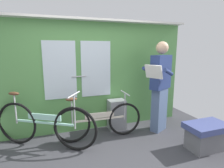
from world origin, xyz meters
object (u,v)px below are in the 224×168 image
bicycle_near_door (45,125)px  bench_seat_corner (206,135)px  passenger_reading_newspaper (160,85)px  bicycle_leaning_behind (99,121)px  trash_bin_by_wall (117,115)px

bicycle_near_door → bench_seat_corner: bicycle_near_door is taller
bicycle_near_door → passenger_reading_newspaper: size_ratio=0.89×
bicycle_near_door → bicycle_leaning_behind: (0.95, -0.03, -0.05)m
bicycle_leaning_behind → bench_seat_corner: bearing=-28.8°
trash_bin_by_wall → bench_seat_corner: (1.13, -1.25, -0.07)m
bicycle_leaning_behind → passenger_reading_newspaper: passenger_reading_newspaper is taller
bicycle_near_door → trash_bin_by_wall: bicycle_near_door is taller
bicycle_near_door → passenger_reading_newspaper: 2.27m
bicycle_leaning_behind → trash_bin_by_wall: (0.46, 0.30, -0.04)m
trash_bin_by_wall → bench_seat_corner: trash_bin_by_wall is taller
bicycle_near_door → trash_bin_by_wall: (1.41, 0.27, -0.09)m
passenger_reading_newspaper → bicycle_leaning_behind: bearing=-29.8°
bicycle_near_door → trash_bin_by_wall: 1.44m
trash_bin_by_wall → bench_seat_corner: bearing=-47.9°
bicycle_near_door → bicycle_leaning_behind: 0.95m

